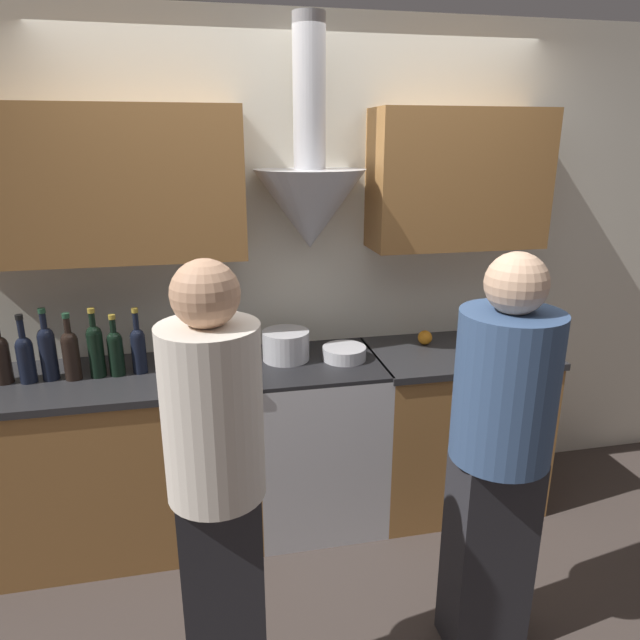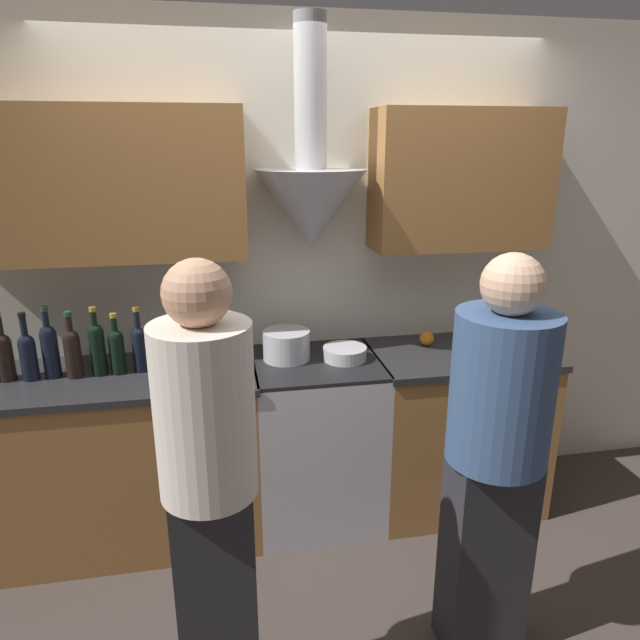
% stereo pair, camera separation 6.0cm
% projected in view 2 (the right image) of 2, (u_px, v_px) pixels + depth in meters
% --- Properties ---
extents(ground_plane, '(12.00, 12.00, 0.00)m').
position_uv_depth(ground_plane, '(328.00, 552.00, 2.89)').
color(ground_plane, '#423833').
extents(wall_back, '(8.40, 0.55, 2.60)m').
position_uv_depth(wall_back, '(294.00, 247.00, 3.00)').
color(wall_back, silver).
rests_on(wall_back, ground_plane).
extents(counter_left, '(1.35, 0.62, 0.92)m').
position_uv_depth(counter_left, '(125.00, 458.00, 2.89)').
color(counter_left, '#9E6B38').
rests_on(counter_left, ground_plane).
extents(counter_right, '(0.94, 0.62, 0.92)m').
position_uv_depth(counter_right, '(454.00, 427.00, 3.20)').
color(counter_right, '#9E6B38').
rests_on(counter_right, ground_plane).
extents(stove_range, '(0.65, 0.60, 0.92)m').
position_uv_depth(stove_range, '(317.00, 439.00, 3.06)').
color(stove_range, silver).
rests_on(stove_range, ground_plane).
extents(wine_bottle_1, '(0.08, 0.08, 0.33)m').
position_uv_depth(wine_bottle_1, '(4.00, 354.00, 2.65)').
color(wine_bottle_1, black).
rests_on(wine_bottle_1, counter_left).
extents(wine_bottle_2, '(0.08, 0.08, 0.33)m').
position_uv_depth(wine_bottle_2, '(28.00, 354.00, 2.66)').
color(wine_bottle_2, black).
rests_on(wine_bottle_2, counter_left).
extents(wine_bottle_3, '(0.08, 0.08, 0.35)m').
position_uv_depth(wine_bottle_3, '(50.00, 348.00, 2.68)').
color(wine_bottle_3, black).
rests_on(wine_bottle_3, counter_left).
extents(wine_bottle_4, '(0.08, 0.08, 0.32)m').
position_uv_depth(wine_bottle_4, '(73.00, 350.00, 2.69)').
color(wine_bottle_4, black).
rests_on(wine_bottle_4, counter_left).
extents(wine_bottle_5, '(0.07, 0.07, 0.34)m').
position_uv_depth(wine_bottle_5, '(97.00, 346.00, 2.71)').
color(wine_bottle_5, black).
rests_on(wine_bottle_5, counter_left).
extents(wine_bottle_6, '(0.07, 0.07, 0.30)m').
position_uv_depth(wine_bottle_6, '(117.00, 349.00, 2.73)').
color(wine_bottle_6, black).
rests_on(wine_bottle_6, counter_left).
extents(wine_bottle_7, '(0.07, 0.07, 0.33)m').
position_uv_depth(wine_bottle_7, '(139.00, 346.00, 2.76)').
color(wine_bottle_7, black).
rests_on(wine_bottle_7, counter_left).
extents(stock_pot, '(0.24, 0.24, 0.15)m').
position_uv_depth(stock_pot, '(286.00, 345.00, 2.93)').
color(stock_pot, silver).
rests_on(stock_pot, stove_range).
extents(mixing_bowl, '(0.22, 0.22, 0.07)m').
position_uv_depth(mixing_bowl, '(345.00, 353.00, 2.93)').
color(mixing_bowl, silver).
rests_on(mixing_bowl, stove_range).
extents(orange_fruit, '(0.08, 0.08, 0.08)m').
position_uv_depth(orange_fruit, '(427.00, 338.00, 3.13)').
color(orange_fruit, orange).
rests_on(orange_fruit, counter_right).
extents(saucepan, '(0.18, 0.18, 0.11)m').
position_uv_depth(saucepan, '(513.00, 341.00, 3.05)').
color(saucepan, silver).
rests_on(saucepan, counter_right).
extents(chefs_knife, '(0.25, 0.16, 0.01)m').
position_uv_depth(chefs_knife, '(478.00, 358.00, 2.95)').
color(chefs_knife, silver).
rests_on(chefs_knife, counter_right).
extents(person_foreground_left, '(0.30, 0.30, 1.69)m').
position_uv_depth(person_foreground_left, '(210.00, 491.00, 1.79)').
color(person_foreground_left, '#28282D').
rests_on(person_foreground_left, ground_plane).
extents(person_foreground_right, '(0.37, 0.37, 1.64)m').
position_uv_depth(person_foreground_right, '(495.00, 450.00, 2.11)').
color(person_foreground_right, '#28282D').
rests_on(person_foreground_right, ground_plane).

